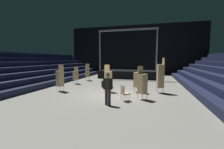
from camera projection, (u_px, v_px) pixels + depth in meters
The scene contains 14 objects.
ground_plane at pixel (108, 95), 10.57m from camera, with size 22.00×30.00×0.10m, color gray.
arena_end_wall at pixel (134, 50), 24.55m from camera, with size 22.00×0.30×8.00m, color black.
bleacher_bank_left at pixel (24, 69), 13.55m from camera, with size 5.25×24.00×3.15m.
stage_riser at pixel (128, 73), 19.50m from camera, with size 7.46×3.27×6.06m.
man_with_tie at pixel (108, 87), 7.89m from camera, with size 0.57×0.30×1.74m.
chair_stack_front_left at pixel (108, 78), 11.09m from camera, with size 0.62×0.62×2.05m.
chair_stack_front_right at pixel (76, 75), 14.83m from camera, with size 0.62×0.62×1.71m.
chair_stack_mid_left at pixel (87, 72), 17.05m from camera, with size 0.60×0.60×1.96m.
chair_stack_mid_right at pixel (137, 79), 10.95m from camera, with size 0.52×0.52×1.96m.
chair_stack_mid_centre at pixel (160, 76), 10.71m from camera, with size 0.54×0.54×2.56m.
chair_stack_rear_left at pixel (60, 78), 11.33m from camera, with size 0.57×0.57×2.05m.
chair_stack_rear_right at pixel (142, 83), 8.98m from camera, with size 0.62×0.62×2.05m.
equipment_road_case at pixel (107, 84), 13.18m from camera, with size 0.90×0.60×0.53m, color black.
loose_chair_near_man at pixel (124, 92), 8.69m from camera, with size 0.62×0.62×0.95m.
Camera 1 is at (3.01, -9.93, 2.48)m, focal length 23.72 mm.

